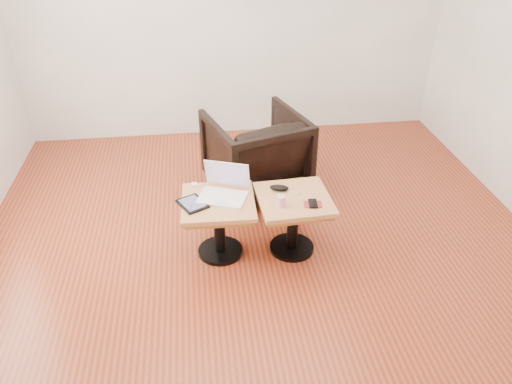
{
  "coord_description": "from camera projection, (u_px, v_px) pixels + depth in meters",
  "views": [
    {
      "loc": [
        -0.45,
        -3.06,
        2.48
      ],
      "look_at": [
        -0.05,
        0.02,
        0.53
      ],
      "focal_mm": 35.0,
      "sensor_mm": 36.0,
      "label": 1
    }
  ],
  "objects": [
    {
      "name": "glasses_case",
      "position": [
        279.0,
        188.0,
        3.77
      ],
      "size": [
        0.16,
        0.1,
        0.05
      ],
      "primitive_type": "ellipsoid",
      "rotation": [
        0.0,
        0.0,
        -0.27
      ],
      "color": "black",
      "rests_on": "side_table_right"
    },
    {
      "name": "laptop",
      "position": [
        224.0,
        190.0,
        3.69
      ],
      "size": [
        0.42,
        0.39,
        0.24
      ],
      "rotation": [
        0.0,
        0.0,
        -0.36
      ],
      "color": "white",
      "rests_on": "side_table_left"
    },
    {
      "name": "earbuds_tangle",
      "position": [
        297.0,
        192.0,
        3.74
      ],
      "size": [
        0.07,
        0.05,
        0.01
      ],
      "color": "white",
      "rests_on": "side_table_right"
    },
    {
      "name": "side_table_right",
      "position": [
        293.0,
        211.0,
        3.76
      ],
      "size": [
        0.56,
        0.56,
        0.48
      ],
      "rotation": [
        0.0,
        0.0,
        0.05
      ],
      "color": "black",
      "rests_on": "ground"
    },
    {
      "name": "tablet",
      "position": [
        192.0,
        204.0,
        3.61
      ],
      "size": [
        0.25,
        0.27,
        0.02
      ],
      "rotation": [
        0.0,
        0.0,
        0.48
      ],
      "color": "black",
      "rests_on": "side_table_left"
    },
    {
      "name": "charging_adapter",
      "position": [
        194.0,
        185.0,
        3.82
      ],
      "size": [
        0.04,
        0.04,
        0.03
      ],
      "primitive_type": "cube",
      "rotation": [
        0.0,
        0.0,
        0.02
      ],
      "color": "white",
      "rests_on": "side_table_left"
    },
    {
      "name": "side_table_left",
      "position": [
        219.0,
        214.0,
        3.72
      ],
      "size": [
        0.55,
        0.55,
        0.48
      ],
      "rotation": [
        0.0,
        0.0,
        -0.03
      ],
      "color": "black",
      "rests_on": "ground"
    },
    {
      "name": "phone_on_sleeve",
      "position": [
        313.0,
        204.0,
        3.61
      ],
      "size": [
        0.14,
        0.12,
        0.02
      ],
      "rotation": [
        0.0,
        0.0,
        -0.11
      ],
      "color": "maroon",
      "rests_on": "side_table_right"
    },
    {
      "name": "striped_cup",
      "position": [
        281.0,
        201.0,
        3.58
      ],
      "size": [
        0.07,
        0.07,
        0.08
      ],
      "primitive_type": "cylinder",
      "rotation": [
        0.0,
        0.0,
        -0.08
      ],
      "color": "#E45F97",
      "rests_on": "side_table_right"
    },
    {
      "name": "armchair",
      "position": [
        256.0,
        153.0,
        4.54
      ],
      "size": [
        1.01,
        1.02,
        0.75
      ],
      "primitive_type": "imported",
      "rotation": [
        0.0,
        0.0,
        3.45
      ],
      "color": "black",
      "rests_on": "ground"
    },
    {
      "name": "room_shell",
      "position": [
        264.0,
        86.0,
        3.22
      ],
      "size": [
        4.52,
        4.52,
        2.71
      ],
      "color": "maroon",
      "rests_on": "ground"
    }
  ]
}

